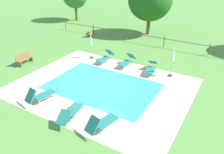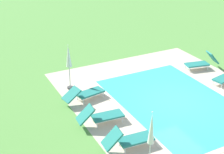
{
  "view_description": "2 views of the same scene",
  "coord_description": "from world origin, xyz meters",
  "px_view_note": "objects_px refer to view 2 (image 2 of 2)",
  "views": [
    {
      "loc": [
        7.22,
        -10.84,
        7.49
      ],
      "look_at": [
        0.47,
        0.5,
        0.6
      ],
      "focal_mm": 35.94,
      "sensor_mm": 36.0,
      "label": 1
    },
    {
      "loc": [
        -10.47,
        8.64,
        7.57
      ],
      "look_at": [
        1.57,
        2.45,
        1.13
      ],
      "focal_mm": 52.89,
      "sensor_mm": 36.0,
      "label": 2
    }
  ],
  "objects_px": {
    "sun_lounger_south_near_corner": "(85,93)",
    "patio_umbrella_closed_row_mid_west": "(69,59)",
    "patio_umbrella_closed_row_mid_east": "(151,135)",
    "sun_lounger_south_mid": "(101,116)",
    "sun_lounger_north_near_steps": "(129,139)",
    "sun_lounger_north_far": "(201,62)"
  },
  "relations": [
    {
      "from": "patio_umbrella_closed_row_mid_east",
      "to": "sun_lounger_south_mid",
      "type": "bearing_deg",
      "value": 2.39
    },
    {
      "from": "patio_umbrella_closed_row_mid_west",
      "to": "sun_lounger_south_near_corner",
      "type": "bearing_deg",
      "value": -172.68
    },
    {
      "from": "sun_lounger_north_near_steps",
      "to": "sun_lounger_south_mid",
      "type": "xyz_separation_m",
      "value": [
        1.91,
        0.21,
        -0.0
      ]
    },
    {
      "from": "patio_umbrella_closed_row_mid_west",
      "to": "sun_lounger_south_mid",
      "type": "bearing_deg",
      "value": -179.77
    },
    {
      "from": "sun_lounger_north_near_steps",
      "to": "patio_umbrella_closed_row_mid_west",
      "type": "distance_m",
      "value": 5.58
    },
    {
      "from": "sun_lounger_south_mid",
      "to": "sun_lounger_north_near_steps",
      "type": "bearing_deg",
      "value": -173.83
    },
    {
      "from": "sun_lounger_north_near_steps",
      "to": "sun_lounger_south_near_corner",
      "type": "distance_m",
      "value": 4.01
    },
    {
      "from": "sun_lounger_south_near_corner",
      "to": "patio_umbrella_closed_row_mid_west",
      "type": "bearing_deg",
      "value": 7.32
    },
    {
      "from": "sun_lounger_north_far",
      "to": "patio_umbrella_closed_row_mid_west",
      "type": "relative_size",
      "value": 0.85
    },
    {
      "from": "sun_lounger_south_mid",
      "to": "sun_lounger_south_near_corner",
      "type": "bearing_deg",
      "value": -4.67
    },
    {
      "from": "sun_lounger_north_far",
      "to": "patio_umbrella_closed_row_mid_west",
      "type": "bearing_deg",
      "value": 81.47
    },
    {
      "from": "sun_lounger_north_near_steps",
      "to": "sun_lounger_north_far",
      "type": "bearing_deg",
      "value": -58.75
    },
    {
      "from": "sun_lounger_north_far",
      "to": "patio_umbrella_closed_row_mid_east",
      "type": "height_order",
      "value": "patio_umbrella_closed_row_mid_east"
    },
    {
      "from": "sun_lounger_north_near_steps",
      "to": "patio_umbrella_closed_row_mid_east",
      "type": "distance_m",
      "value": 1.82
    },
    {
      "from": "patio_umbrella_closed_row_mid_west",
      "to": "patio_umbrella_closed_row_mid_east",
      "type": "bearing_deg",
      "value": -178.72
    },
    {
      "from": "patio_umbrella_closed_row_mid_west",
      "to": "patio_umbrella_closed_row_mid_east",
      "type": "height_order",
      "value": "patio_umbrella_closed_row_mid_east"
    },
    {
      "from": "sun_lounger_south_near_corner",
      "to": "sun_lounger_south_mid",
      "type": "height_order",
      "value": "sun_lounger_south_mid"
    },
    {
      "from": "sun_lounger_north_near_steps",
      "to": "sun_lounger_north_far",
      "type": "height_order",
      "value": "sun_lounger_north_far"
    },
    {
      "from": "sun_lounger_north_far",
      "to": "patio_umbrella_closed_row_mid_east",
      "type": "relative_size",
      "value": 0.83
    },
    {
      "from": "sun_lounger_south_mid",
      "to": "patio_umbrella_closed_row_mid_east",
      "type": "height_order",
      "value": "patio_umbrella_closed_row_mid_east"
    },
    {
      "from": "sun_lounger_north_far",
      "to": "sun_lounger_south_mid",
      "type": "xyz_separation_m",
      "value": [
        -2.44,
        7.37,
        -0.01
      ]
    },
    {
      "from": "sun_lounger_south_near_corner",
      "to": "patio_umbrella_closed_row_mid_west",
      "type": "xyz_separation_m",
      "value": [
        1.44,
        0.19,
        1.19
      ]
    }
  ]
}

